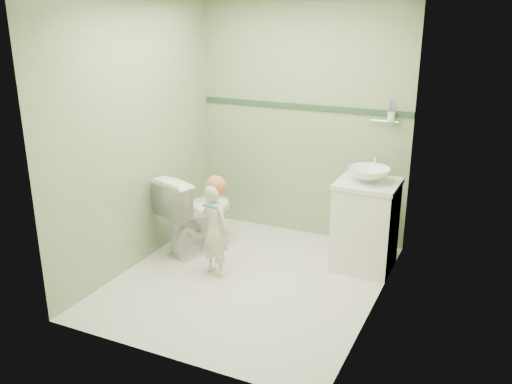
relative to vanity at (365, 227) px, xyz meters
The scene contains 12 objects.
ground 1.16m from the vanity, 140.19° to the right, with size 2.50×2.50×0.00m, color silver.
room_shell 1.35m from the vanity, 140.19° to the right, with size 2.50×2.54×2.40m.
trim_stripe 1.38m from the vanity, 147.36° to the left, with size 2.20×0.02×0.05m, color #2B4833.
vanity is the anchor object (origin of this frame).
counter 0.41m from the vanity, ahead, with size 0.54×0.52×0.04m, color white.
basin 0.49m from the vanity, ahead, with size 0.37×0.37×0.13m, color white.
faucet 0.60m from the vanity, 90.00° to the left, with size 0.03×0.13×0.18m.
cup_holder 1.05m from the vanity, 83.77° to the left, with size 0.26×0.07×0.21m.
toilet 1.61m from the vanity, 168.81° to the right, with size 0.44×0.77×0.79m, color white.
toddler 1.36m from the vanity, 149.08° to the right, with size 0.31×0.21×0.86m, color silver.
hair_cap 1.41m from the vanity, 149.99° to the right, with size 0.19×0.19×0.19m, color #B0653C.
teal_toothbrush 1.45m from the vanity, 143.50° to the right, with size 0.11×0.14×0.08m.
Camera 1 is at (1.90, -3.90, 2.29)m, focal length 38.48 mm.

